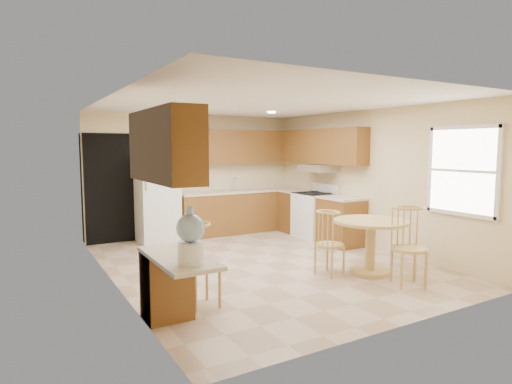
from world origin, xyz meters
TOP-DOWN VIEW (x-y plane):
  - floor at (0.00, 0.00)m, footprint 5.50×5.50m
  - ceiling at (0.00, 0.00)m, footprint 4.50×5.50m
  - wall_back at (0.00, 2.75)m, footprint 4.50×0.02m
  - wall_front at (0.00, -2.75)m, footprint 4.50×0.02m
  - wall_left at (-2.25, 0.00)m, footprint 0.02×5.50m
  - wall_right at (2.25, 0.00)m, footprint 0.02×5.50m
  - doorway at (-1.75, 2.73)m, footprint 0.90×0.02m
  - base_cab_back at (0.88, 2.45)m, footprint 2.75×0.60m
  - counter_back at (0.88, 2.45)m, footprint 2.75×0.63m
  - base_cab_right_a at (1.95, 1.85)m, footprint 0.60×0.59m
  - counter_right_a at (1.95, 1.85)m, footprint 0.63×0.59m
  - base_cab_right_b at (1.95, 0.40)m, footprint 0.60×0.80m
  - counter_right_b at (1.95, 0.40)m, footprint 0.63×0.80m
  - upper_cab_back at (0.88, 2.58)m, footprint 2.75×0.33m
  - upper_cab_right at (2.08, 1.21)m, footprint 0.33×2.42m
  - upper_cab_left at (-2.08, -1.60)m, footprint 0.33×1.40m
  - sink at (0.85, 2.45)m, footprint 0.78×0.44m
  - range_hood at (2.00, 1.18)m, footprint 0.50×0.76m
  - desk_pedestal at (-2.00, -1.32)m, footprint 0.48×0.42m
  - desk_top at (-2.00, -1.70)m, footprint 0.50×1.20m
  - window at (2.23, -1.85)m, footprint 0.06×1.12m
  - can_light_a at (-0.50, 1.20)m, footprint 0.14×0.14m
  - can_light_b at (0.90, 1.20)m, footprint 0.14×0.14m
  - refrigerator at (-0.95, 2.40)m, footprint 0.74×0.72m
  - stove at (1.92, 1.18)m, footprint 0.65×0.76m
  - dining_table at (1.08, -1.22)m, footprint 1.07×1.07m
  - chair_table_a at (0.53, -1.06)m, footprint 0.41×0.53m
  - chair_table_b at (1.13, -1.97)m, footprint 0.46×0.52m
  - chair_desk at (-1.55, -1.29)m, footprint 0.43×0.56m
  - water_crock at (-2.00, -2.05)m, footprint 0.26×0.26m

SIDE VIEW (x-z plane):
  - floor at x=0.00m, z-range 0.00..0.00m
  - desk_pedestal at x=-2.00m, z-range 0.00..0.72m
  - base_cab_back at x=0.88m, z-range 0.00..0.87m
  - base_cab_right_a at x=1.95m, z-range 0.00..0.87m
  - base_cab_right_b at x=1.95m, z-range 0.00..0.87m
  - stove at x=1.92m, z-range -0.08..1.01m
  - dining_table at x=1.08m, z-range 0.12..0.91m
  - chair_table_a at x=0.53m, z-range 0.10..1.02m
  - chair_desk at x=-1.55m, z-range 0.11..1.09m
  - chair_table_b at x=1.13m, z-range 0.11..1.15m
  - desk_top at x=-2.00m, z-range 0.73..0.77m
  - refrigerator at x=-0.95m, z-range 0.00..1.68m
  - counter_back at x=0.88m, z-range 0.87..0.91m
  - counter_right_a at x=1.95m, z-range 0.87..0.91m
  - counter_right_b at x=1.95m, z-range 0.87..0.91m
  - sink at x=0.85m, z-range 0.91..0.92m
  - water_crock at x=-2.00m, z-range 0.74..1.28m
  - doorway at x=-1.75m, z-range 0.00..2.10m
  - wall_back at x=0.00m, z-range 0.00..2.50m
  - wall_front at x=0.00m, z-range 0.00..2.50m
  - wall_left at x=-2.25m, z-range 0.00..2.50m
  - wall_right at x=2.25m, z-range 0.00..2.50m
  - range_hood at x=2.00m, z-range 1.35..1.49m
  - window at x=2.23m, z-range 0.85..2.15m
  - upper_cab_back at x=0.88m, z-range 1.50..2.20m
  - upper_cab_right at x=2.08m, z-range 1.50..2.20m
  - upper_cab_left at x=-2.08m, z-range 1.50..2.20m
  - can_light_a at x=-0.50m, z-range 2.48..2.49m
  - can_light_b at x=0.90m, z-range 2.48..2.49m
  - ceiling at x=0.00m, z-range 2.49..2.51m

